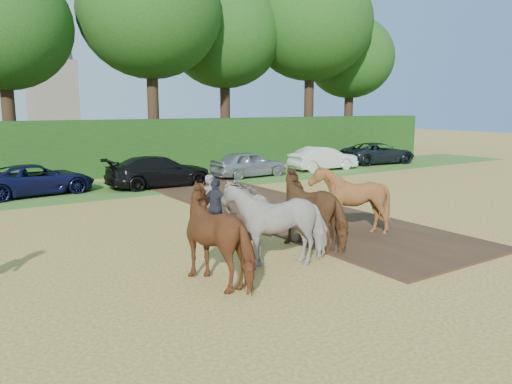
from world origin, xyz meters
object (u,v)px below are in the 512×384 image
at_px(plough_team, 294,214).
at_px(church, 47,18).
at_px(parked_cars, 178,169).
at_px(spectator_far, 216,207).

distance_m(plough_team, church, 55.11).
bearing_deg(plough_team, church, 84.27).
xyz_separation_m(parked_cars, church, (2.86, 40.95, 13.04)).
bearing_deg(parked_cars, spectator_far, -108.65).
relative_size(plough_team, parked_cars, 0.19).
height_order(plough_team, church, church).
xyz_separation_m(plough_team, parked_cars, (2.49, 12.41, -0.33)).
xyz_separation_m(spectator_far, plough_team, (0.81, -2.62, 0.18)).
relative_size(spectator_far, church, 0.06).
bearing_deg(spectator_far, parked_cars, -40.87).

